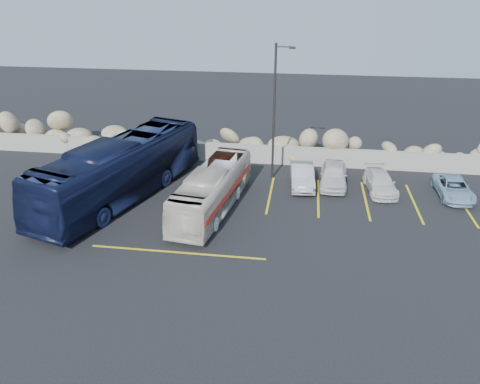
# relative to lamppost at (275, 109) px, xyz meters

# --- Properties ---
(ground) EXTENTS (90.00, 90.00, 0.00)m
(ground) POSITION_rel_lamppost_xyz_m (-2.56, -9.50, -4.30)
(ground) COLOR black
(ground) RESTS_ON ground
(seawall) EXTENTS (60.00, 0.40, 1.20)m
(seawall) POSITION_rel_lamppost_xyz_m (-2.56, 2.50, -3.70)
(seawall) COLOR gray
(seawall) RESTS_ON ground
(riprap_pile) EXTENTS (54.00, 2.80, 2.60)m
(riprap_pile) POSITION_rel_lamppost_xyz_m (-2.56, 3.70, -3.00)
(riprap_pile) COLOR #8F7B5E
(riprap_pile) RESTS_ON ground
(parking_lines) EXTENTS (18.16, 9.36, 0.01)m
(parking_lines) POSITION_rel_lamppost_xyz_m (2.09, -3.93, -4.29)
(parking_lines) COLOR gold
(parking_lines) RESTS_ON ground
(lamppost) EXTENTS (1.14, 0.18, 8.00)m
(lamppost) POSITION_rel_lamppost_xyz_m (0.00, 0.00, 0.00)
(lamppost) COLOR #2A2825
(lamppost) RESTS_ON ground
(vintage_bus) EXTENTS (3.06, 8.49, 2.31)m
(vintage_bus) POSITION_rel_lamppost_xyz_m (-2.81, -4.81, -3.14)
(vintage_bus) COLOR silver
(vintage_bus) RESTS_ON ground
(tour_coach) EXTENTS (6.25, 12.32, 3.35)m
(tour_coach) POSITION_rel_lamppost_xyz_m (-8.07, -4.08, -2.62)
(tour_coach) COLOR black
(tour_coach) RESTS_ON ground
(car_a) EXTENTS (1.77, 3.94, 1.32)m
(car_a) POSITION_rel_lamppost_xyz_m (3.61, -0.61, -3.64)
(car_a) COLOR silver
(car_a) RESTS_ON ground
(car_b) EXTENTS (1.61, 3.85, 1.24)m
(car_b) POSITION_rel_lamppost_xyz_m (1.78, -0.95, -3.68)
(car_b) COLOR #BCBCC1
(car_b) RESTS_ON ground
(car_c) EXTENTS (1.83, 3.77, 1.06)m
(car_c) POSITION_rel_lamppost_xyz_m (6.25, -1.10, -3.77)
(car_c) COLOR silver
(car_c) RESTS_ON ground
(car_d) EXTENTS (1.74, 3.69, 1.02)m
(car_d) POSITION_rel_lamppost_xyz_m (10.22, -1.30, -3.79)
(car_d) COLOR #8AADC4
(car_d) RESTS_ON ground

